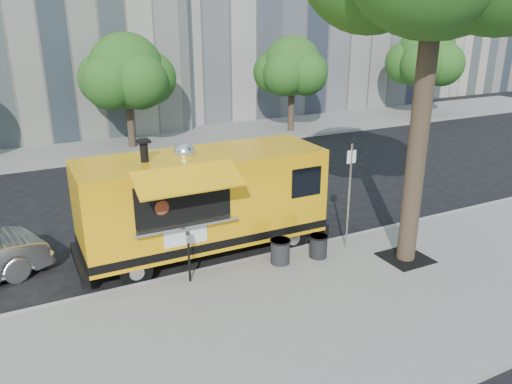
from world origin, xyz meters
TOP-DOWN VIEW (x-y plane):
  - ground at (0.00, 0.00)m, footprint 120.00×120.00m
  - sidewalk at (0.00, -4.00)m, footprint 60.00×6.00m
  - curb at (0.00, -0.93)m, footprint 60.00×0.14m
  - far_sidewalk at (0.00, 13.50)m, footprint 60.00×5.00m
  - tree_well at (2.60, -2.80)m, footprint 1.20×1.20m
  - far_tree_b at (-1.00, 12.70)m, footprint 3.60×3.60m
  - far_tree_c at (8.00, 12.40)m, footprint 3.24×3.24m
  - far_tree_d at (18.00, 12.60)m, footprint 3.78×3.78m
  - sign_post at (1.55, -1.55)m, footprint 0.28×0.06m
  - parking_meter at (-3.00, -1.35)m, footprint 0.11×0.11m
  - food_truck at (-2.03, 0.17)m, footprint 6.90×3.19m
  - trash_bin_left at (-0.55, -1.51)m, footprint 0.55×0.55m
  - trash_bin_right at (0.54, -1.67)m, footprint 0.52×0.52m

SIDE VIEW (x-z plane):
  - ground at x=0.00m, z-range 0.00..0.00m
  - sidewalk at x=0.00m, z-range 0.00..0.15m
  - curb at x=0.00m, z-range -0.01..0.15m
  - far_sidewalk at x=0.00m, z-range 0.00..0.15m
  - tree_well at x=2.60m, z-range 0.14..0.17m
  - trash_bin_right at x=0.54m, z-range 0.17..0.79m
  - trash_bin_left at x=-0.55m, z-range 0.17..0.83m
  - parking_meter at x=-3.00m, z-range 0.31..1.65m
  - food_truck at x=-2.03m, z-range -0.10..3.30m
  - sign_post at x=1.55m, z-range 0.35..3.35m
  - far_tree_c at x=8.00m, z-range 1.11..6.32m
  - far_tree_b at x=-1.00m, z-range 1.08..6.58m
  - far_tree_d at x=18.00m, z-range 1.07..6.71m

